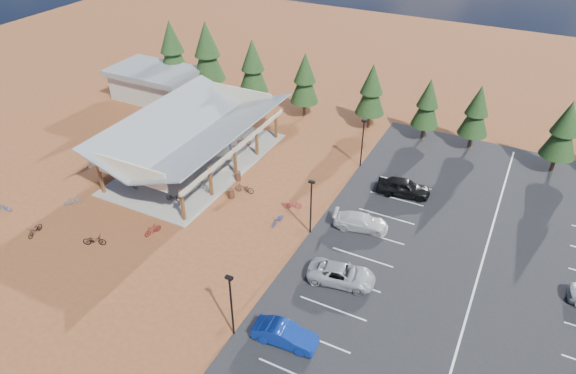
{
  "coord_description": "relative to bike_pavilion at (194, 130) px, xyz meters",
  "views": [
    {
      "loc": [
        18.61,
        -28.78,
        27.0
      ],
      "look_at": [
        1.83,
        4.14,
        2.34
      ],
      "focal_mm": 32.0,
      "sensor_mm": 36.0,
      "label": 1
    }
  ],
  "objects": [
    {
      "name": "lamp_post_2",
      "position": [
        15.0,
        7.0,
        -0.85
      ],
      "size": [
        0.5,
        0.25,
        5.14
      ],
      "color": "black",
      "rests_on": "ground"
    },
    {
      "name": "bike_pavilion",
      "position": [
        0.0,
        0.0,
        0.0
      ],
      "size": [
        11.65,
        19.4,
        4.97
      ],
      "color": "#542F18",
      "rests_on": "concrete_pad"
    },
    {
      "name": "outbuilding",
      "position": [
        -14.0,
        11.0,
        -1.8
      ],
      "size": [
        11.0,
        7.0,
        3.9
      ],
      "color": "#ADA593",
      "rests_on": "ground"
    },
    {
      "name": "bike_14",
      "position": [
        12.01,
        -5.2,
        -3.39
      ],
      "size": [
        0.75,
        1.7,
        0.87
      ],
      "primitive_type": "imported",
      "rotation": [
        0.0,
        0.0,
        -0.11
      ],
      "color": "navy",
      "rests_on": "ground"
    },
    {
      "name": "trash_bin_0",
      "position": [
        6.38,
        -3.64,
        -3.37
      ],
      "size": [
        0.6,
        0.6,
        0.9
      ],
      "primitive_type": "cylinder",
      "color": "#472619",
      "rests_on": "ground"
    },
    {
      "name": "bike_11",
      "position": [
        3.43,
        -11.12,
        -3.35
      ],
      "size": [
        0.87,
        1.63,
        0.94
      ],
      "primitive_type": "imported",
      "rotation": [
        0.0,
        0.0,
        -0.29
      ],
      "color": "maroon",
      "rests_on": "ground"
    },
    {
      "name": "bike_10",
      "position": [
        -10.44,
        -14.6,
        -3.38
      ],
      "size": [
        1.77,
        1.05,
        0.88
      ],
      "primitive_type": "imported",
      "rotation": [
        0.0,
        0.0,
        5.01
      ],
      "color": "#214A86",
      "rests_on": "ground"
    },
    {
      "name": "pine_4",
      "position": [
        12.82,
        15.44,
        0.83
      ],
      "size": [
        3.27,
        3.27,
        7.62
      ],
      "color": "#382314",
      "rests_on": "ground"
    },
    {
      "name": "bike_9",
      "position": [
        -5.69,
        -11.09,
        -3.37
      ],
      "size": [
        1.28,
        1.42,
        0.9
      ],
      "primitive_type": "imported",
      "rotation": [
        0.0,
        0.0,
        2.45
      ],
      "color": "gray",
      "rests_on": "ground"
    },
    {
      "name": "pine_2",
      "position": [
        -1.75,
        14.55,
        1.33
      ],
      "size": [
        3.62,
        3.62,
        8.43
      ],
      "color": "#382314",
      "rests_on": "ground"
    },
    {
      "name": "car_2",
      "position": [
        19.51,
        -9.24,
        -3.09
      ],
      "size": [
        5.32,
        3.13,
        1.39
      ],
      "primitive_type": "imported",
      "rotation": [
        0.0,
        0.0,
        1.74
      ],
      "color": "#A3A7AC",
      "rests_on": "asphalt_lot"
    },
    {
      "name": "bike_2",
      "position": [
        -1.41,
        0.85,
        -3.3
      ],
      "size": [
        1.71,
        0.99,
        0.85
      ],
      "primitive_type": "imported",
      "rotation": [
        0.0,
        0.0,
        1.29
      ],
      "color": "#144E95",
      "rests_on": "concrete_pad"
    },
    {
      "name": "asphalt_lot",
      "position": [
        28.5,
        -4.0,
        -3.8
      ],
      "size": [
        27.0,
        44.0,
        0.04
      ],
      "primitive_type": "cube",
      "color": "black",
      "rests_on": "ground"
    },
    {
      "name": "pine_0",
      "position": [
        -13.44,
        14.34,
        1.78
      ],
      "size": [
        3.94,
        3.94,
        9.18
      ],
      "color": "#382314",
      "rests_on": "ground"
    },
    {
      "name": "bike_7",
      "position": [
        2.34,
        5.32,
        -3.28
      ],
      "size": [
        1.53,
        0.87,
        0.89
      ],
      "primitive_type": "imported",
      "rotation": [
        0.0,
        0.0,
        1.9
      ],
      "color": "maroon",
      "rests_on": "concrete_pad"
    },
    {
      "name": "trash_bin_1",
      "position": [
        5.36,
        -0.84,
        -3.37
      ],
      "size": [
        0.6,
        0.6,
        0.9
      ],
      "primitive_type": "cylinder",
      "color": "#472619",
      "rests_on": "ground"
    },
    {
      "name": "car_1",
      "position": [
        18.36,
        -16.1,
        -3.08
      ],
      "size": [
        4.4,
        1.84,
        1.41
      ],
      "primitive_type": "imported",
      "rotation": [
        0.0,
        0.0,
        1.65
      ],
      "color": "navy",
      "rests_on": "asphalt_lot"
    },
    {
      "name": "bike_4",
      "position": [
        2.11,
        -6.63,
        -3.33
      ],
      "size": [
        1.56,
        0.69,
        0.79
      ],
      "primitive_type": "imported",
      "rotation": [
        0.0,
        0.0,
        1.68
      ],
      "color": "black",
      "rests_on": "concrete_pad"
    },
    {
      "name": "pine_1",
      "position": [
        -8.22,
        14.6,
        2.1
      ],
      "size": [
        4.16,
        4.16,
        9.69
      ],
      "color": "#382314",
      "rests_on": "ground"
    },
    {
      "name": "bike_0",
      "position": [
        -2.8,
        -6.67,
        -3.32
      ],
      "size": [
        1.55,
        0.58,
        0.81
      ],
      "primitive_type": "imported",
      "rotation": [
        0.0,
        0.0,
        1.54
      ],
      "color": "black",
      "rests_on": "concrete_pad"
    },
    {
      "name": "concrete_pad",
      "position": [
        0.0,
        0.0,
        -3.77
      ],
      "size": [
        10.6,
        18.6,
        0.1
      ],
      "primitive_type": "cube",
      "color": "gray",
      "rests_on": "ground"
    },
    {
      "name": "car_3",
      "position": [
        18.55,
        -2.58,
        -3.12
      ],
      "size": [
        4.88,
        2.76,
        1.33
      ],
      "primitive_type": "imported",
      "rotation": [
        0.0,
        0.0,
        1.77
      ],
      "color": "silver",
      "rests_on": "asphalt_lot"
    },
    {
      "name": "bike_12",
      "position": [
        0.15,
        -14.37,
        -3.32
      ],
      "size": [
        2.0,
        1.41,
        1.0
      ],
      "primitive_type": "imported",
      "rotation": [
        0.0,
        0.0,
        2.01
      ],
      "color": "black",
      "rests_on": "ground"
    },
    {
      "name": "bike_15",
      "position": [
        12.21,
        -2.65,
        -3.35
      ],
      "size": [
        1.62,
        1.06,
        0.95
      ],
      "primitive_type": "imported",
      "rotation": [
        0.0,
        0.0,
        2.0
      ],
      "color": "#A02434",
      "rests_on": "ground"
    },
    {
      "name": "bike_5",
      "position": [
        3.44,
        -4.04,
        -3.21
      ],
      "size": [
        1.77,
        0.83,
        1.03
      ],
      "primitive_type": "imported",
      "rotation": [
        0.0,
        0.0,
        1.36
      ],
      "color": "gray",
      "rests_on": "concrete_pad"
    },
    {
      "name": "bike_6",
      "position": [
        1.24,
        3.79,
        -3.27
      ],
      "size": [
        1.84,
        1.0,
        0.92
      ],
      "primitive_type": "imported",
      "rotation": [
        0.0,
        0.0,
        1.34
      ],
      "color": "navy",
      "rests_on": "concrete_pad"
    },
    {
      "name": "ground",
      "position": [
        10.0,
        -7.0,
        -3.82
      ],
      "size": [
        140.0,
        140.0,
        0.0
      ],
      "primitive_type": "plane",
      "color": "brown",
      "rests_on": "ground"
    },
    {
      "name": "pine_5",
      "position": [
        19.06,
        15.59,
        0.44
      ],
      "size": [
        3.0,
        3.0,
        6.99
      ],
      "color": "#382314",
      "rests_on": "ground"
    },
    {
      "name": "bike_3",
      "position": [
        -3.04,
        4.97,
        -3.22
      ],
      "size": [
        1.68,
        0.5,
        1.01
      ],
      "primitive_type": "imported",
      "rotation": [
        0.0,
        0.0,
        1.59
      ],
      "color": "maroon",
      "rests_on": "concrete_pad"
    },
    {
      "name": "pine_7",
      "position": [
        32.25,
        14.64,
        0.83
      ],
      "size": [
        3.27,
        3.27,
        7.63
      ],
      "color": "#382314",
      "rests_on": "ground"
    },
    {
      "name": "bike_8",
      "position": [
        -5.25,
        -15.59,
        -3.37
      ],
      "size": [
        0.96,
        1.81,
        0.9
      ],
      "primitive_type": "imported",
      "rotation": [
        0.0,
        0.0,
        0.22
      ],
      "color": "black",
      "rests_on": "ground"
    },
    {
      "name": "bike_1",
      "position": [
        -1.58,
        -3.96,
        -3.22
      ],
      "size": [
        1.72,
        0.73,
        1.0
      ],
      "primitive_type": "imported",
      "rotation": [
        0.0,
        0.0,
        1.73
      ],
      "color": "gray",
      "rests_on": "concrete_pad"
    },
    {
      "name": "pine_3",
      "position": [
        4.97,
        14.86,
        0.92
      ],
      "size": [
        3.33,
        3.33,
        7.77
      ],
      "color": "#382314",
      "rests_on": "ground"
    },
    {
      "name": "bike_16",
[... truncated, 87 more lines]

